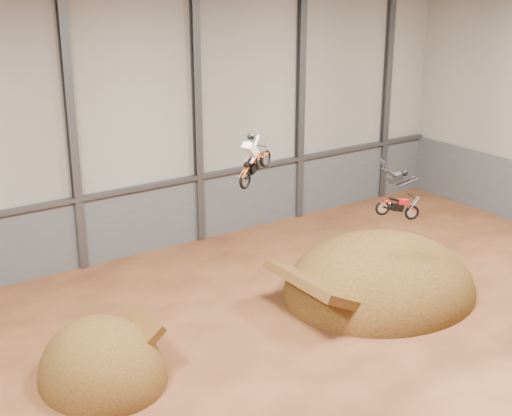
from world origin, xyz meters
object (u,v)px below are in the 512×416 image
(takeoff_ramp, at_px, (103,379))
(fmx_rider_b, at_px, (397,191))
(landing_ramp, at_px, (379,293))
(fmx_rider_a, at_px, (257,151))

(takeoff_ramp, xyz_separation_m, fmx_rider_b, (11.85, -2.40, 5.61))
(landing_ramp, xyz_separation_m, fmx_rider_b, (-1.34, -1.98, 5.61))
(landing_ramp, bearing_deg, fmx_rider_b, -124.05)
(landing_ramp, relative_size, fmx_rider_b, 3.55)
(takeoff_ramp, distance_m, fmx_rider_a, 9.91)
(fmx_rider_a, bearing_deg, takeoff_ramp, 138.86)
(fmx_rider_b, bearing_deg, landing_ramp, 75.96)
(fmx_rider_a, relative_size, fmx_rider_b, 0.77)
(takeoff_ramp, relative_size, landing_ramp, 0.57)
(takeoff_ramp, relative_size, fmx_rider_a, 2.61)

